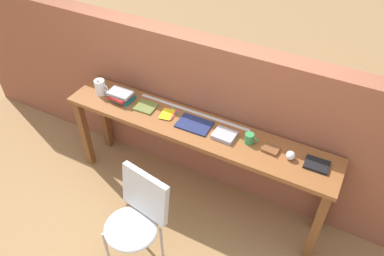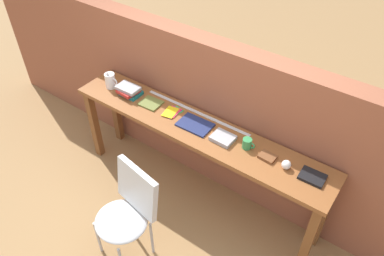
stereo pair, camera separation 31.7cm
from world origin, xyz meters
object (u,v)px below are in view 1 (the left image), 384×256
Objects in this scene: pamphlet_pile_colourful at (169,114)px; book_repair_rightmost at (317,165)px; magazine_cycling at (145,107)px; mug at (250,138)px; leather_journal_brown at (271,149)px; chair_white_moulded at (136,217)px; book_stack_leftmost at (121,96)px; sports_ball_small at (291,155)px; pitcher_white at (100,87)px; book_open_centre at (194,124)px.

book_repair_rightmost is at bearing -0.11° from pamphlet_pile_colourful.
book_repair_rightmost is (1.56, 0.01, 0.00)m from magazine_cycling.
magazine_cycling reaches higher than pamphlet_pile_colourful.
pamphlet_pile_colourful is 1.84× the size of mug.
leather_journal_brown is (0.19, -0.01, -0.03)m from mug.
pamphlet_pile_colourful is at bearing 102.85° from chair_white_moulded.
book_stack_leftmost is 1.16× the size of magazine_cycling.
sports_ball_small is at bearing -0.15° from book_stack_leftmost.
mug is 0.19m from leather_journal_brown.
book_repair_rightmost is at bearing -2.29° from magazine_cycling.
pitcher_white is 0.49m from magazine_cycling.
book_repair_rightmost is (2.05, 0.03, -0.07)m from pitcher_white.
magazine_cycling is 0.51m from book_open_centre.
sports_ball_small is (1.12, -0.03, 0.03)m from pamphlet_pile_colourful.
chair_white_moulded is 0.91m from book_open_centre.
sports_ball_small is at bearing -3.26° from magazine_cycling.
book_open_centre is at bearing -5.08° from pamphlet_pile_colourful.
pitcher_white reaches higher than pamphlet_pile_colourful.
book_stack_leftmost is at bearing 178.60° from book_open_centre.
pitcher_white is 2.05m from book_repair_rightmost.
mug is 1.51× the size of sports_ball_small.
chair_white_moulded is 6.86× the size of leather_journal_brown.
pamphlet_pile_colourful is (-0.19, 0.85, 0.36)m from chair_white_moulded.
book_stack_leftmost reaches higher than chair_white_moulded.
mug is at bearing -177.63° from leather_journal_brown.
sports_ball_small is 0.21m from book_repair_rightmost.
pitcher_white reaches higher than mug.
chair_white_moulded is at bearing -127.63° from leather_journal_brown.
sports_ball_small is (1.36, -0.01, 0.03)m from magazine_cycling.
chair_white_moulded is 1.46m from book_repair_rightmost.
magazine_cycling is 0.65× the size of book_open_centre.
sports_ball_small is (0.85, -0.00, 0.03)m from book_open_centre.
pitcher_white is 2.53× the size of sports_ball_small.
pamphlet_pile_colourful is at bearing 2.60° from pitcher_white.
chair_white_moulded is at bearing -144.65° from book_repair_rightmost.
book_stack_leftmost is 1.10× the size of pamphlet_pile_colourful.
sports_ball_small reaches higher than pamphlet_pile_colourful.
book_stack_leftmost reaches higher than leather_journal_brown.
mug reaches higher than leather_journal_brown.
book_repair_rightmost is (0.20, 0.02, -0.03)m from sports_ball_small.
pitcher_white is 1.50m from mug.
leather_journal_brown reaches higher than book_repair_rightmost.
leather_journal_brown is at bearing -2.11° from mug.
book_open_centre is 0.50m from mug.
pamphlet_pile_colourful is at bearing -176.17° from leather_journal_brown.
chair_white_moulded is at bearing -138.21° from sports_ball_small.
sports_ball_small is at bearing -174.77° from book_repair_rightmost.
book_stack_leftmost reaches higher than book_repair_rightmost.
sports_ball_small reaches higher than magazine_cycling.
book_open_centre is at bearing 0.52° from pitcher_white.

